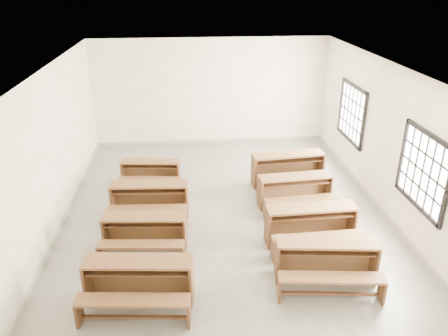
{
  "coord_description": "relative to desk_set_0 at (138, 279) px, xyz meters",
  "views": [
    {
      "loc": [
        -0.81,
        -8.61,
        4.87
      ],
      "look_at": [
        0.0,
        0.0,
        1.0
      ],
      "focal_mm": 35.0,
      "sensor_mm": 36.0,
      "label": 1
    }
  ],
  "objects": [
    {
      "name": "desk_set_5",
      "position": [
        3.19,
        1.41,
        0.01
      ],
      "size": [
        1.76,
        0.95,
        0.78
      ],
      "rotation": [
        0.0,
        0.0,
        0.03
      ],
      "color": "brown",
      "rests_on": "ground"
    },
    {
      "name": "desk_set_7",
      "position": [
        3.34,
        4.03,
        0.02
      ],
      "size": [
        1.86,
        1.08,
        0.8
      ],
      "rotation": [
        0.0,
        0.0,
        0.09
      ],
      "color": "brown",
      "rests_on": "ground"
    },
    {
      "name": "desk_set_2",
      "position": [
        -0.0,
        2.79,
        -0.01
      ],
      "size": [
        1.71,
        0.97,
        0.75
      ],
      "rotation": [
        0.0,
        0.0,
        -0.06
      ],
      "color": "brown",
      "rests_on": "ground"
    },
    {
      "name": "room",
      "position": [
        1.72,
        2.93,
        1.7
      ],
      "size": [
        8.5,
        8.5,
        3.2
      ],
      "color": "gray",
      "rests_on": "ground"
    },
    {
      "name": "desk_set_4",
      "position": [
        3.12,
        0.24,
        -0.0
      ],
      "size": [
        1.79,
        1.08,
        0.77
      ],
      "rotation": [
        0.0,
        0.0,
        -0.12
      ],
      "color": "brown",
      "rests_on": "ground"
    },
    {
      "name": "desk_set_1",
      "position": [
        -0.02,
        1.48,
        -0.04
      ],
      "size": [
        1.63,
        0.95,
        0.71
      ],
      "rotation": [
        0.0,
        0.0,
        -0.09
      ],
      "color": "brown",
      "rests_on": "ground"
    },
    {
      "name": "desk_set_6",
      "position": [
        3.25,
        2.89,
        -0.02
      ],
      "size": [
        1.7,
        0.97,
        0.74
      ],
      "rotation": [
        0.0,
        0.0,
        0.07
      ],
      "color": "brown",
      "rests_on": "ground"
    },
    {
      "name": "desk_set_0",
      "position": [
        0.0,
        0.0,
        0.0
      ],
      "size": [
        1.79,
        1.05,
        0.77
      ],
      "rotation": [
        0.0,
        0.0,
        -0.1
      ],
      "color": "brown",
      "rests_on": "ground"
    },
    {
      "name": "desk_set_3",
      "position": [
        -0.07,
        4.28,
        -0.07
      ],
      "size": [
        1.52,
        0.91,
        0.65
      ],
      "rotation": [
        0.0,
        0.0,
        -0.11
      ],
      "color": "brown",
      "rests_on": "ground"
    }
  ]
}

